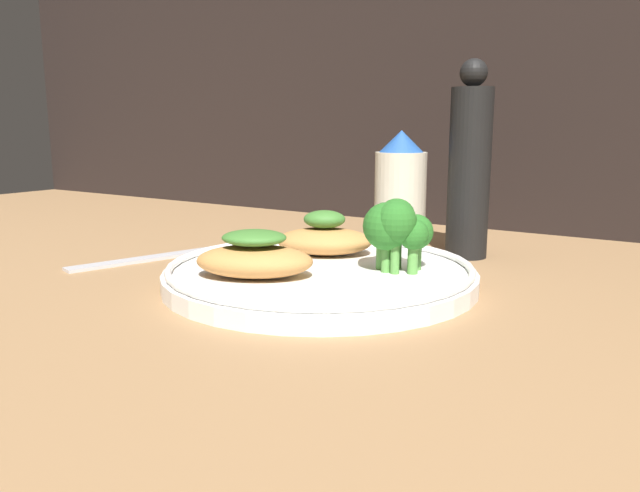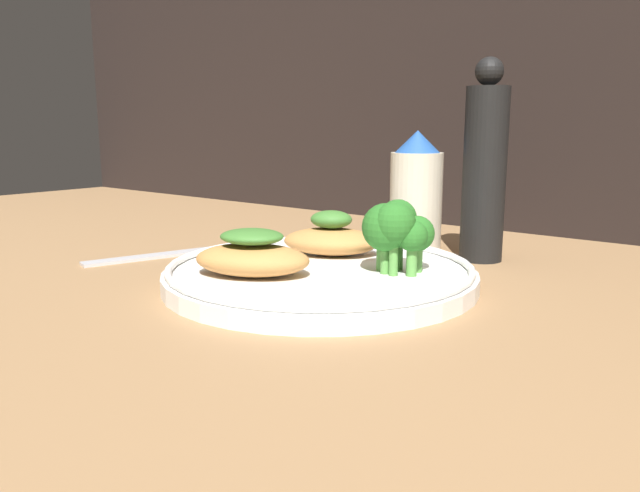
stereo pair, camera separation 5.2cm
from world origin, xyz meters
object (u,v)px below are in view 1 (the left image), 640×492
(broccoli_bunch, at_px, (395,227))
(pepper_grinder, at_px, (469,168))
(sauce_bottle, at_px, (400,193))
(plate, at_px, (320,274))

(broccoli_bunch, distance_m, pepper_grinder, 0.16)
(sauce_bottle, bearing_deg, broccoli_bunch, -65.52)
(plate, distance_m, sauce_bottle, 0.19)
(plate, bearing_deg, sauce_bottle, 94.34)
(plate, height_order, pepper_grinder, pepper_grinder)
(pepper_grinder, bearing_deg, plate, -109.08)
(plate, bearing_deg, pepper_grinder, 70.92)
(plate, relative_size, broccoli_bunch, 4.39)
(plate, xyz_separation_m, broccoli_bunch, (0.06, 0.03, 0.04))
(pepper_grinder, bearing_deg, sauce_bottle, 180.00)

